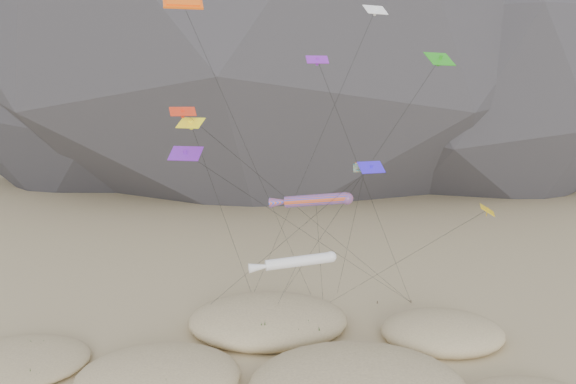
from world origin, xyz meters
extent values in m
ellipsoid|color=#2B2B30|center=(-37.00, 123.00, 44.00)|extent=(136.20, 127.83, 116.00)
ellipsoid|color=black|center=(56.00, 110.00, 38.00)|extent=(130.55, 126.41, 100.00)
ellipsoid|color=#CCB789|center=(-10.54, 7.31, 0.68)|extent=(12.70, 10.80, 3.02)
ellipsoid|color=#CCB789|center=(-1.82, 17.87, 0.76)|extent=(15.32, 13.02, 3.37)
ellipsoid|color=#CCB789|center=(14.06, 14.24, 0.67)|extent=(11.26, 9.57, 2.98)
ellipsoid|color=#CCB789|center=(-22.86, 11.14, 0.42)|extent=(12.12, 10.30, 1.85)
ellipsoid|color=black|center=(4.86, 5.18, 1.00)|extent=(2.62, 2.24, 0.79)
ellipsoid|color=black|center=(-1.29, 14.64, 1.00)|extent=(2.63, 2.25, 0.79)
ellipsoid|color=black|center=(1.24, 14.12, 0.90)|extent=(2.78, 2.38, 0.83)
ellipsoid|color=black|center=(15.31, 14.66, 0.70)|extent=(2.19, 1.87, 0.66)
ellipsoid|color=black|center=(13.50, 12.07, 0.60)|extent=(1.98, 1.69, 0.59)
ellipsoid|color=black|center=(-22.27, 13.04, 0.50)|extent=(2.49, 2.13, 0.75)
ellipsoid|color=black|center=(-20.59, 8.72, 0.40)|extent=(2.18, 1.87, 0.65)
cylinder|color=#3F2D1E|center=(-2.98, 19.55, 0.15)|extent=(0.08, 0.08, 0.30)
cylinder|color=#3F2D1E|center=(-1.14, 22.41, 0.15)|extent=(0.08, 0.08, 0.30)
cylinder|color=#3F2D1E|center=(2.75, 24.50, 0.15)|extent=(0.08, 0.08, 0.30)
cylinder|color=#3F2D1E|center=(4.52, 23.30, 0.15)|extent=(0.08, 0.08, 0.30)
cylinder|color=#3F2D1E|center=(10.06, 23.34, 0.15)|extent=(0.08, 0.08, 0.30)
cylinder|color=#3F2D1E|center=(-3.33, 26.43, 0.15)|extent=(0.08, 0.08, 0.30)
cylinder|color=#3F2D1E|center=(13.75, 23.34, 0.15)|extent=(0.08, 0.08, 0.30)
cylinder|color=#3F2D1E|center=(-9.05, 20.69, 0.15)|extent=(0.08, 0.08, 0.30)
cylinder|color=#DD5017|center=(2.15, 13.02, 13.34)|extent=(5.45, 2.24, 1.52)
sphere|color=#DD5017|center=(4.72, 12.38, 13.55)|extent=(1.02, 1.02, 1.02)
cone|color=#DD5017|center=(-0.68, 13.72, 13.07)|extent=(2.35, 1.38, 1.09)
cylinder|color=black|center=(3.11, 17.42, 6.67)|extent=(1.95, 8.83, 13.35)
cylinder|color=silver|center=(0.49, 10.27, 8.82)|extent=(5.54, 1.63, 1.24)
sphere|color=silver|center=(3.18, 10.66, 9.04)|extent=(0.91, 0.91, 0.91)
cone|color=silver|center=(-2.46, 9.85, 8.55)|extent=(2.31, 1.09, 0.93)
cylinder|color=black|center=(-0.44, 15.38, 4.41)|extent=(1.89, 10.23, 8.84)
cube|color=#FF590D|center=(-8.30, 11.54, 28.90)|extent=(3.14, 1.68, 0.87)
cube|color=#FF590D|center=(-8.30, 11.54, 29.13)|extent=(2.65, 1.34, 0.85)
cylinder|color=black|center=(-2.52, 18.58, 14.45)|extent=(11.60, 14.11, 28.92)
cube|color=#D95916|center=(5.84, 10.71, 16.29)|extent=(1.97, 1.04, 0.55)
cube|color=#D95916|center=(5.84, 10.71, 16.46)|extent=(1.67, 0.84, 0.54)
cylinder|color=black|center=(6.07, 18.87, 8.14)|extent=(0.48, 16.33, 16.31)
cube|color=purple|center=(1.80, 9.68, 24.71)|extent=(1.71, 0.97, 0.64)
cube|color=purple|center=(1.80, 9.68, 24.56)|extent=(0.21, 0.21, 0.57)
cylinder|color=black|center=(7.77, 16.51, 12.38)|extent=(11.98, 13.69, 24.68)
cube|color=#219216|center=(12.87, 14.72, 25.12)|extent=(2.98, 2.40, 1.15)
cube|color=#219216|center=(12.87, 14.72, 24.97)|extent=(0.47, 0.49, 0.89)
cylinder|color=black|center=(5.86, 18.57, 12.59)|extent=(14.04, 7.72, 25.08)
cube|color=white|center=(7.53, 16.20, 29.32)|extent=(2.25, 1.66, 0.85)
cube|color=white|center=(7.53, 16.20, 29.17)|extent=(0.33, 0.35, 0.68)
cylinder|color=black|center=(2.10, 21.32, 14.69)|extent=(10.90, 10.26, 29.28)
cube|color=gold|center=(14.41, 6.90, 13.58)|extent=(1.60, 2.10, 0.62)
cube|color=gold|center=(14.41, 6.90, 13.43)|extent=(0.22, 0.26, 0.65)
cylinder|color=black|center=(9.46, 15.10, 6.81)|extent=(9.91, 16.43, 13.55)
cube|color=#631CA9|center=(-8.10, 8.59, 17.80)|extent=(2.69, 1.89, 0.98)
cube|color=#631CA9|center=(-8.10, 8.59, 17.65)|extent=(0.37, 0.38, 0.82)
cylinder|color=black|center=(2.82, 15.97, 8.92)|extent=(21.88, 14.78, 17.77)
cube|color=#311CF0|center=(6.16, 9.90, 16.49)|extent=(2.24, 1.54, 0.83)
cube|color=#311CF0|center=(6.16, 9.90, 16.34)|extent=(0.31, 0.33, 0.69)
cylinder|color=black|center=(-1.45, 15.30, 8.27)|extent=(15.24, 10.82, 16.45)
cube|color=#FFF91A|center=(-7.72, 8.93, 20.03)|extent=(2.25, 1.84, 0.76)
cube|color=#FFF91A|center=(-7.72, 8.93, 19.88)|extent=(0.32, 0.31, 0.69)
cylinder|color=black|center=(-5.52, 17.68, 10.04)|extent=(4.41, 17.53, 20.00)
cube|color=red|center=(-8.21, 8.46, 20.89)|extent=(2.06, 1.44, 0.65)
cube|color=red|center=(-8.21, 8.46, 20.74)|extent=(0.26, 0.22, 0.65)
cylinder|color=black|center=(2.77, 15.90, 10.47)|extent=(21.98, 14.91, 20.86)
camera|label=1|loc=(-3.08, -33.33, 21.98)|focal=35.00mm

